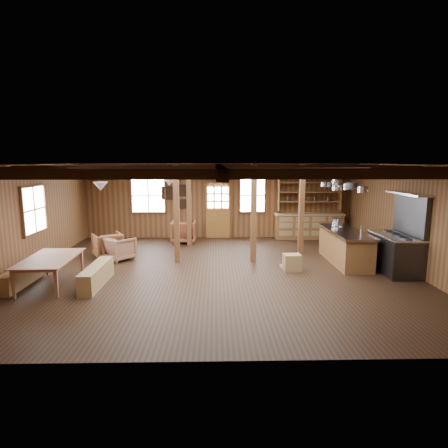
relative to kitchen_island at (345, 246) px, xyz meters
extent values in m
cube|color=black|center=(-3.60, -0.80, -0.49)|extent=(10.00, 9.00, 0.02)
cube|color=black|center=(-3.60, -0.80, 2.33)|extent=(10.00, 9.00, 0.02)
cube|color=#582D19|center=(-8.61, -0.80, 0.92)|extent=(0.02, 9.00, 2.80)
cube|color=#582D19|center=(1.41, -0.80, 0.92)|extent=(0.02, 9.00, 2.80)
cube|color=#582D19|center=(-3.60, 3.71, 0.92)|extent=(10.00, 0.02, 2.80)
cube|color=#582D19|center=(-3.60, -5.31, 0.92)|extent=(10.00, 0.02, 2.80)
cube|color=black|center=(-3.60, -4.30, 2.20)|extent=(9.80, 0.12, 0.18)
cube|color=black|center=(-3.60, -2.80, 2.20)|extent=(9.80, 0.12, 0.18)
cube|color=black|center=(-3.60, -1.30, 2.20)|extent=(9.80, 0.12, 0.18)
cube|color=black|center=(-3.60, 0.20, 2.20)|extent=(9.80, 0.12, 0.18)
cube|color=black|center=(-3.60, 1.70, 2.20)|extent=(9.80, 0.12, 0.18)
cube|color=black|center=(-3.60, 3.00, 2.20)|extent=(9.80, 0.12, 0.18)
cube|color=black|center=(-3.60, -0.80, 2.20)|extent=(0.18, 8.82, 0.18)
cube|color=#4E3116|center=(-4.80, 0.20, 0.92)|extent=(0.15, 0.15, 2.80)
cube|color=#4E3116|center=(-4.60, 2.40, 0.92)|extent=(0.15, 0.15, 2.80)
cube|color=#4E3116|center=(-2.60, 0.20, 0.92)|extent=(0.15, 0.15, 2.80)
cube|color=#4E3116|center=(-2.40, 2.40, 0.92)|extent=(0.15, 0.15, 2.80)
cube|color=#4E3116|center=(-1.00, 1.20, 0.92)|extent=(0.15, 0.15, 2.80)
cube|color=brown|center=(-3.60, 3.65, 0.07)|extent=(0.90, 0.06, 1.10)
cube|color=#4E3116|center=(-4.08, 3.65, 0.57)|extent=(0.06, 0.08, 2.10)
cube|color=#4E3116|center=(-3.12, 3.65, 0.57)|extent=(0.06, 0.08, 2.10)
cube|color=#4E3116|center=(-3.60, 3.65, 1.64)|extent=(1.02, 0.08, 0.06)
cube|color=white|center=(-3.60, 3.65, 1.07)|extent=(0.84, 0.02, 0.90)
cube|color=white|center=(-6.20, 3.66, 1.12)|extent=(1.20, 0.02, 1.20)
cube|color=#4E3116|center=(-6.20, 3.66, 1.12)|extent=(1.32, 0.06, 1.32)
cube|color=white|center=(-2.30, 3.66, 1.12)|extent=(0.90, 0.02, 1.20)
cube|color=#4E3116|center=(-2.30, 3.66, 1.12)|extent=(1.02, 0.06, 1.32)
cube|color=white|center=(-8.56, -0.30, 1.12)|extent=(0.02, 1.20, 1.20)
cube|color=#4E3116|center=(-8.56, -0.30, 1.12)|extent=(0.14, 1.24, 1.32)
cube|color=silver|center=(-4.90, 3.66, 1.32)|extent=(0.50, 0.03, 0.40)
cube|color=black|center=(-4.90, 3.65, 1.32)|extent=(0.55, 0.02, 0.45)
cube|color=silver|center=(-5.50, 3.66, 1.22)|extent=(0.35, 0.03, 0.45)
cube|color=black|center=(-5.50, 3.65, 1.22)|extent=(0.40, 0.02, 0.50)
cube|color=silver|center=(-4.90, 3.66, 0.82)|extent=(0.40, 0.03, 0.30)
cube|color=black|center=(-4.90, 3.65, 0.82)|extent=(0.45, 0.02, 0.35)
cube|color=brown|center=(-0.20, 3.40, -0.03)|extent=(2.50, 0.55, 0.90)
cube|color=olive|center=(-0.20, 3.38, 0.45)|extent=(2.55, 0.60, 0.06)
cube|color=brown|center=(-0.20, 3.45, 0.92)|extent=(2.30, 0.35, 0.04)
cube|color=brown|center=(-0.20, 3.45, 1.27)|extent=(2.30, 0.35, 0.04)
cube|color=brown|center=(-0.20, 3.45, 1.62)|extent=(2.30, 0.35, 0.04)
cube|color=brown|center=(-1.35, 3.45, 1.27)|extent=(0.04, 0.35, 1.40)
cube|color=brown|center=(0.95, 3.45, 1.27)|extent=(0.04, 0.35, 1.40)
cylinder|color=#323235|center=(-6.60, -0.80, 2.10)|extent=(0.02, 0.02, 0.45)
cone|color=white|center=(-6.60, -0.80, 1.77)|extent=(0.36, 0.36, 0.22)
cylinder|color=#323235|center=(-5.10, 1.20, 2.10)|extent=(0.02, 0.02, 0.45)
cone|color=white|center=(-5.10, 1.20, 1.77)|extent=(0.36, 0.36, 0.22)
cylinder|color=#323235|center=(-0.38, -0.50, 2.07)|extent=(0.04, 3.00, 0.04)
cylinder|color=#323235|center=(-0.32, -1.85, 1.95)|extent=(0.01, 0.01, 0.24)
cylinder|color=silver|center=(-0.32, -1.85, 1.76)|extent=(0.23, 0.23, 0.14)
cylinder|color=#323235|center=(-0.46, -1.51, 1.98)|extent=(0.01, 0.01, 0.17)
cylinder|color=#323235|center=(-0.46, -1.51, 1.83)|extent=(0.28, 0.28, 0.14)
cylinder|color=#323235|center=(-0.43, -1.17, 1.96)|extent=(0.01, 0.01, 0.23)
cylinder|color=silver|center=(-0.43, -1.17, 1.78)|extent=(0.21, 0.21, 0.14)
cylinder|color=#323235|center=(-0.30, -0.83, 1.96)|extent=(0.01, 0.01, 0.22)
cylinder|color=#323235|center=(-0.30, -0.83, 1.79)|extent=(0.21, 0.21, 0.14)
cylinder|color=#323235|center=(-0.47, -0.50, 1.92)|extent=(0.01, 0.01, 0.30)
cylinder|color=silver|center=(-0.47, -0.50, 1.71)|extent=(0.25, 0.25, 0.14)
cylinder|color=#323235|center=(-0.32, -0.16, 1.94)|extent=(0.01, 0.01, 0.26)
cylinder|color=#323235|center=(-0.32, -0.16, 1.75)|extent=(0.19, 0.19, 0.14)
cylinder|color=#323235|center=(-0.30, 0.18, 1.99)|extent=(0.01, 0.01, 0.16)
cylinder|color=silver|center=(-0.30, 0.18, 1.85)|extent=(0.21, 0.21, 0.14)
cylinder|color=#323235|center=(-0.33, 0.52, 1.93)|extent=(0.01, 0.01, 0.28)
cylinder|color=#323235|center=(-0.33, 0.52, 1.73)|extent=(0.18, 0.18, 0.14)
cylinder|color=#323235|center=(-0.40, 0.85, 1.93)|extent=(0.01, 0.01, 0.29)
cylinder|color=silver|center=(-0.40, 0.85, 1.71)|extent=(0.23, 0.23, 0.14)
cube|color=brown|center=(0.00, 0.00, -0.05)|extent=(0.81, 2.40, 0.86)
cube|color=silver|center=(0.00, 0.00, 0.42)|extent=(0.89, 2.50, 0.08)
cylinder|color=#323235|center=(0.00, -0.60, 0.42)|extent=(0.44, 0.44, 0.06)
cylinder|color=silver|center=(0.20, -0.60, 0.57)|extent=(0.03, 0.03, 0.30)
cube|color=olive|center=(-1.67, -0.77, -0.25)|extent=(0.53, 0.39, 0.45)
cube|color=#323235|center=(1.00, -0.95, 0.00)|extent=(0.85, 1.59, 0.95)
cube|color=silver|center=(1.00, -0.95, 0.50)|extent=(0.87, 1.61, 0.04)
cube|color=#323235|center=(1.32, -0.95, 1.06)|extent=(0.12, 1.59, 1.06)
cube|color=silver|center=(1.20, -0.95, 1.59)|extent=(0.40, 1.69, 0.05)
imported|color=#8F5A41|center=(-7.50, -1.84, -0.14)|extent=(1.15, 1.96, 0.67)
cube|color=olive|center=(-8.25, -1.84, -0.26)|extent=(0.29, 1.56, 0.43)
cube|color=olive|center=(-6.49, -1.84, -0.24)|extent=(0.33, 1.75, 0.48)
imported|color=brown|center=(-6.97, 0.82, -0.11)|extent=(1.09, 1.09, 0.74)
imported|color=brown|center=(-4.84, 2.78, -0.08)|extent=(0.85, 0.87, 0.79)
imported|color=brown|center=(-6.53, 0.47, -0.13)|extent=(1.05, 1.05, 0.69)
cylinder|color=silver|center=(0.08, 1.00, 0.56)|extent=(0.32, 0.32, 0.19)
imported|color=silver|center=(-0.12, 0.30, 0.49)|extent=(0.27, 0.27, 0.06)
camera|label=1|loc=(-3.70, -10.34, 2.40)|focal=30.00mm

